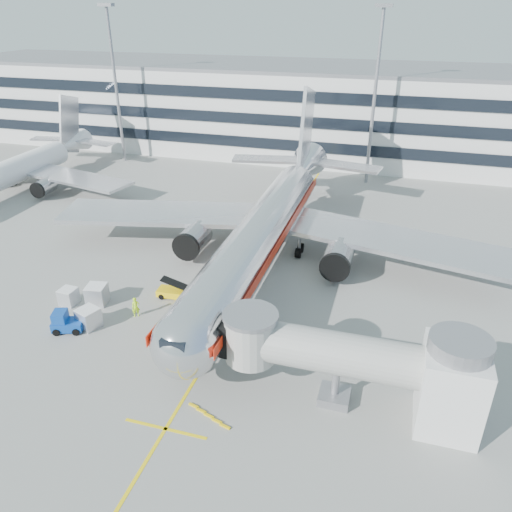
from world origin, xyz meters
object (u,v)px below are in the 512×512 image
(main_jet, at_px, (267,225))
(ramp_worker, at_px, (136,307))
(baggage_tug, at_px, (66,322))
(cargo_container_front, at_px, (89,318))
(cargo_container_right, at_px, (97,294))
(cargo_container_left, at_px, (69,296))
(belt_loader, at_px, (178,292))

(main_jet, height_order, ramp_worker, main_jet)
(main_jet, height_order, baggage_tug, main_jet)
(cargo_container_front, bearing_deg, ramp_worker, 39.97)
(cargo_container_right, distance_m, ramp_worker, 4.71)
(baggage_tug, height_order, cargo_container_left, baggage_tug)
(main_jet, bearing_deg, baggage_tug, -126.52)
(main_jet, bearing_deg, cargo_container_front, -124.80)
(main_jet, xyz_separation_m, ramp_worker, (-8.48, -14.10, -3.28))
(ramp_worker, bearing_deg, cargo_container_left, 144.47)
(belt_loader, height_order, ramp_worker, belt_loader)
(cargo_container_right, distance_m, cargo_container_front, 3.88)
(belt_loader, xyz_separation_m, cargo_container_front, (-5.50, -6.68, 0.33))
(cargo_container_right, relative_size, ramp_worker, 1.09)
(cargo_container_front, bearing_deg, baggage_tug, -145.00)
(cargo_container_left, height_order, ramp_worker, ramp_worker)
(main_jet, height_order, cargo_container_right, main_jet)
(cargo_container_front, distance_m, ramp_worker, 4.14)
(baggage_tug, bearing_deg, main_jet, 53.48)
(cargo_container_right, height_order, cargo_container_front, cargo_container_right)
(main_jet, distance_m, cargo_container_right, 18.85)
(cargo_container_right, bearing_deg, baggage_tug, -91.63)
(baggage_tug, distance_m, cargo_container_right, 4.71)
(ramp_worker, bearing_deg, main_jet, 24.18)
(belt_loader, distance_m, cargo_container_front, 8.66)
(belt_loader, distance_m, cargo_container_left, 10.28)
(cargo_container_right, bearing_deg, cargo_container_front, -68.17)
(main_jet, relative_size, cargo_container_front, 23.58)
(baggage_tug, height_order, cargo_container_right, baggage_tug)
(main_jet, distance_m, cargo_container_front, 20.68)
(cargo_container_front, bearing_deg, belt_loader, 50.56)
(baggage_tug, distance_m, cargo_container_front, 1.93)
(cargo_container_front, bearing_deg, main_jet, 55.20)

